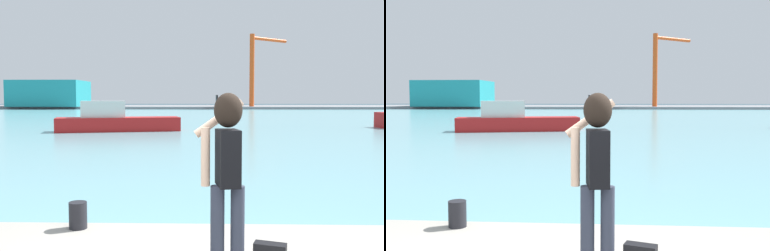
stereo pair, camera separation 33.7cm
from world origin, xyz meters
The scene contains 8 objects.
ground_plane centered at (0.00, 50.00, 0.00)m, with size 220.00×220.00×0.00m, color #334751.
harbor_water centered at (0.00, 52.00, 0.01)m, with size 140.00×100.00×0.02m, color #6BA8B2.
far_shore_dock centered at (0.00, 92.00, 0.27)m, with size 140.00×20.00×0.53m, color gray.
person_photographer centered at (0.31, 0.56, 1.74)m, with size 0.53×0.55×1.74m.
harbor_bollard centered at (-1.54, 1.75, 0.85)m, with size 0.23×0.23×0.34m, color black.
boat_moored centered at (-6.14, 25.85, 0.76)m, with size 8.74×3.95×2.12m.
warehouse_left centered at (-32.84, 86.27, 3.25)m, with size 14.67×11.30×5.43m, color teal.
port_crane centered at (11.06, 86.18, 9.70)m, with size 8.71×6.78×15.03m.
Camera 2 is at (0.43, -3.58, 2.37)m, focal length 39.66 mm.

